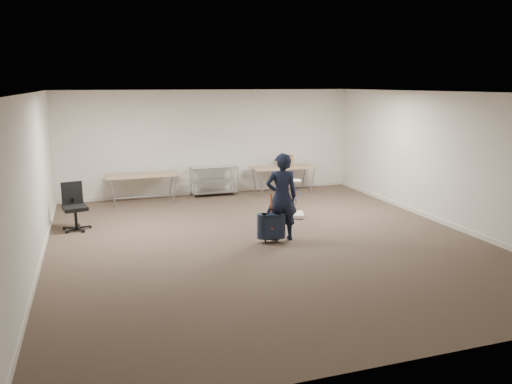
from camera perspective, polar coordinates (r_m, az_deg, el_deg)
name	(u,v)px	position (r m, az deg, el deg)	size (l,w,h in m)	color
ground	(266,241)	(9.63, 1.12, -5.59)	(9.00, 9.00, 0.00)	#3F3426
room_shell	(245,220)	(10.87, -1.30, -3.21)	(8.00, 9.00, 9.00)	beige
folding_table_left	(142,176)	(12.84, -12.85, 1.76)	(1.80, 0.75, 0.73)	#96795C
folding_table_right	(283,168)	(13.72, 3.15, 2.71)	(1.80, 0.75, 0.73)	#96795C
wire_shelf	(214,179)	(13.43, -4.82, 1.45)	(1.22, 0.47, 0.80)	silver
person	(282,197)	(9.49, 2.94, -0.57)	(0.62, 0.40, 1.69)	black
suitcase	(271,226)	(9.43, 1.76, -3.92)	(0.38, 0.26, 0.94)	#162132
office_chair	(75,216)	(10.92, -19.95, -2.56)	(0.59, 0.59, 0.98)	black
equipment_cart	(293,207)	(11.28, 4.27, -1.76)	(0.58, 0.58, 0.85)	beige
cardboard_box	(286,161)	(13.80, 3.46, 3.61)	(0.40, 0.30, 0.30)	#956845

